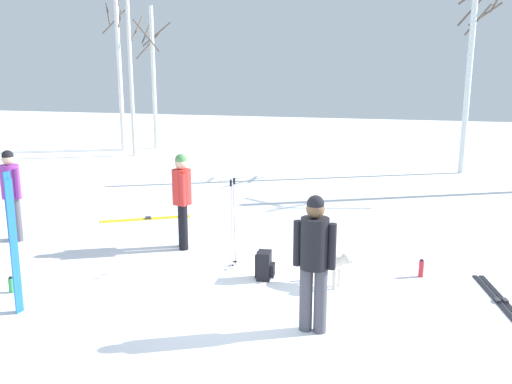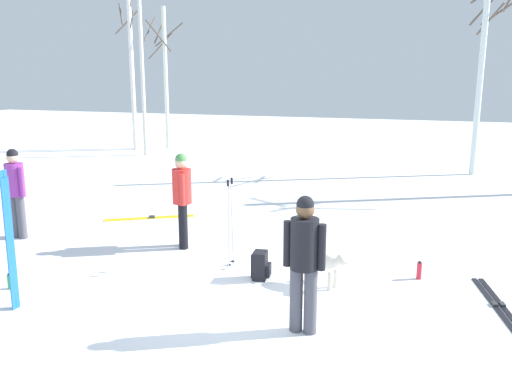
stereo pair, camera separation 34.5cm
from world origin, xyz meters
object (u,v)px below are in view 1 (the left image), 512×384
at_px(dog, 329,260).
at_px(ski_pair_lying_0, 146,219).
at_px(water_bottle_1, 421,268).
at_px(birch_tree_2, 128,44).
at_px(ski_poles_0, 233,221).
at_px(birch_tree_3, 472,50).
at_px(birch_tree_0, 119,58).
at_px(person_1, 11,189).
at_px(backpack_1, 265,266).
at_px(ski_pair_lying_1, 500,300).
at_px(water_bottle_0, 11,285).
at_px(birch_tree_1, 153,73).
at_px(person_0, 314,255).
at_px(ski_pair_planted_0, 14,244).
at_px(person_2, 182,195).

distance_m(dog, ski_pair_lying_0, 5.03).
xyz_separation_m(dog, ski_pair_lying_0, (-4.29, 2.60, -0.38)).
bearing_deg(water_bottle_1, birch_tree_2, 135.74).
relative_size(ski_poles_0, birch_tree_3, 0.20).
height_order(birch_tree_0, birch_tree_3, birch_tree_3).
xyz_separation_m(person_1, backpack_1, (5.02, -0.64, -0.77)).
bearing_deg(ski_pair_lying_1, water_bottle_0, -167.17).
height_order(ski_pair_lying_0, ski_poles_0, ski_poles_0).
height_order(person_1, birch_tree_1, birch_tree_1).
bearing_deg(ski_pair_lying_1, dog, -178.56).
xyz_separation_m(water_bottle_0, water_bottle_1, (5.72, 2.19, 0.02)).
relative_size(person_1, water_bottle_0, 7.20).
xyz_separation_m(birch_tree_1, birch_tree_3, (11.62, -2.47, 0.72)).
relative_size(ski_pair_lying_1, birch_tree_3, 0.25).
distance_m(person_0, water_bottle_1, 2.71).
bearing_deg(dog, birch_tree_0, 129.92).
bearing_deg(ski_pair_planted_0, person_0, 7.50).
bearing_deg(person_0, person_2, 137.55).
bearing_deg(ski_pair_lying_1, ski_poles_0, 176.25).
xyz_separation_m(person_2, birch_tree_0, (-7.07, 10.71, 2.63)).
relative_size(backpack_1, birch_tree_1, 0.08).
xyz_separation_m(person_0, birch_tree_2, (-8.77, 12.05, 3.06)).
height_order(person_0, water_bottle_0, person_0).
bearing_deg(ski_pair_lying_1, ski_pair_planted_0, -161.63).
distance_m(ski_pair_lying_0, ski_poles_0, 3.61).
relative_size(person_2, birch_tree_3, 0.24).
height_order(person_0, birch_tree_0, birch_tree_0).
distance_m(person_1, ski_pair_planted_0, 3.41).
bearing_deg(birch_tree_1, person_2, -62.27).
bearing_deg(person_1, water_bottle_0, -52.45).
bearing_deg(birch_tree_2, person_0, -53.97).
distance_m(person_0, person_2, 3.76).
bearing_deg(person_0, birch_tree_1, 122.12).
bearing_deg(birch_tree_2, person_2, -57.79).
distance_m(dog, birch_tree_0, 15.65).
bearing_deg(birch_tree_0, ski_pair_lying_1, -43.72).
xyz_separation_m(person_0, birch_tree_1, (-8.85, 14.10, 2.04)).
distance_m(person_0, birch_tree_3, 12.27).
bearing_deg(ski_poles_0, dog, -11.41).
bearing_deg(birch_tree_3, person_2, -121.36).
relative_size(dog, birch_tree_3, 0.12).
distance_m(ski_pair_planted_0, ski_pair_lying_1, 6.61).
xyz_separation_m(ski_pair_lying_1, birch_tree_3, (0.39, 10.07, 3.73)).
relative_size(backpack_1, birch_tree_0, 0.06).
bearing_deg(ski_poles_0, person_0, -48.63).
bearing_deg(ski_poles_0, backpack_1, -28.98).
xyz_separation_m(person_2, birch_tree_3, (5.54, 9.09, 2.76)).
relative_size(dog, birch_tree_0, 0.12).
height_order(birch_tree_2, birch_tree_3, birch_tree_2).
xyz_separation_m(ski_pair_lying_0, birch_tree_2, (-4.47, 7.96, 4.04)).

